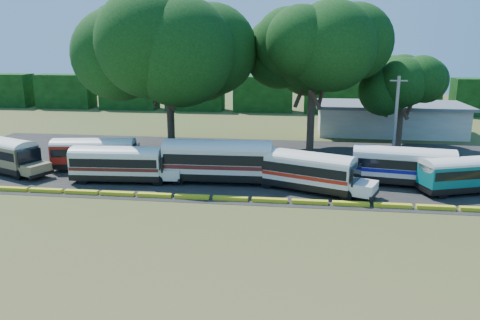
# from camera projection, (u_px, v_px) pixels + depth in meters

# --- Properties ---
(ground) EXTENTS (160.00, 160.00, 0.00)m
(ground) POSITION_uv_depth(u_px,v_px,m) (209.00, 204.00, 34.93)
(ground) COLOR #304B19
(ground) RESTS_ON ground
(asphalt_strip) EXTENTS (64.00, 24.00, 0.02)m
(asphalt_strip) POSITION_uv_depth(u_px,v_px,m) (242.00, 164.00, 46.33)
(asphalt_strip) COLOR black
(asphalt_strip) RESTS_ON ground
(curb) EXTENTS (53.70, 0.45, 0.30)m
(curb) POSITION_uv_depth(u_px,v_px,m) (211.00, 198.00, 35.85)
(curb) COLOR gold
(curb) RESTS_ON ground
(terminal_building) EXTENTS (19.00, 9.00, 4.00)m
(terminal_building) POSITION_uv_depth(u_px,v_px,m) (389.00, 118.00, 60.94)
(terminal_building) COLOR silver
(terminal_building) RESTS_ON ground
(treeline_backdrop) EXTENTS (130.00, 4.00, 6.00)m
(treeline_backdrop) POSITION_uv_depth(u_px,v_px,m) (263.00, 94.00, 80.30)
(treeline_backdrop) COLOR black
(treeline_backdrop) RESTS_ON ground
(bus_beige) EXTENTS (10.05, 6.12, 3.26)m
(bus_beige) POSITION_uv_depth(u_px,v_px,m) (2.00, 152.00, 43.12)
(bus_beige) COLOR black
(bus_beige) RESTS_ON ground
(bus_red) EXTENTS (9.50, 3.69, 3.04)m
(bus_red) POSITION_uv_depth(u_px,v_px,m) (96.00, 152.00, 43.73)
(bus_red) COLOR black
(bus_red) RESTS_ON ground
(bus_cream_west) EXTENTS (9.63, 2.92, 3.12)m
(bus_cream_west) POSITION_uv_depth(u_px,v_px,m) (120.00, 162.00, 40.00)
(bus_cream_west) COLOR black
(bus_cream_west) RESTS_ON ground
(bus_cream_east) EXTENTS (11.33, 3.11, 3.70)m
(bus_cream_east) POSITION_uv_depth(u_px,v_px,m) (221.00, 159.00, 39.81)
(bus_cream_east) COLOR black
(bus_cream_east) RESTS_ON ground
(bus_white_red) EXTENTS (10.04, 5.86, 3.24)m
(bus_white_red) POSITION_uv_depth(u_px,v_px,m) (307.00, 169.00, 37.61)
(bus_white_red) COLOR black
(bus_white_red) RESTS_ON ground
(bus_white_blue) EXTENTS (10.22, 3.95, 3.28)m
(bus_white_blue) POSITION_uv_depth(u_px,v_px,m) (406.00, 164.00, 38.98)
(bus_white_blue) COLOR black
(bus_white_blue) RESTS_ON ground
(bus_teal) EXTENTS (9.17, 5.09, 2.95)m
(bus_teal) POSITION_uv_depth(u_px,v_px,m) (468.00, 172.00, 37.10)
(bus_teal) COLOR black
(bus_teal) RESTS_ON ground
(tree_west) EXTENTS (13.86, 13.86, 15.89)m
(tree_west) POSITION_uv_depth(u_px,v_px,m) (168.00, 51.00, 48.96)
(tree_west) COLOR #3D2A1E
(tree_west) RESTS_ON ground
(tree_center) EXTENTS (11.61, 11.61, 15.12)m
(tree_center) POSITION_uv_depth(u_px,v_px,m) (313.00, 51.00, 48.96)
(tree_center) COLOR #3D2A1E
(tree_center) RESTS_ON ground
(tree_east) EXTENTS (7.38, 7.38, 10.42)m
(tree_east) POSITION_uv_depth(u_px,v_px,m) (403.00, 80.00, 52.11)
(tree_east) COLOR #3D2A1E
(tree_east) RESTS_ON ground
(utility_pole) EXTENTS (1.60, 0.30, 8.69)m
(utility_pole) POSITION_uv_depth(u_px,v_px,m) (395.00, 121.00, 44.28)
(utility_pole) COLOR gray
(utility_pole) RESTS_ON ground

